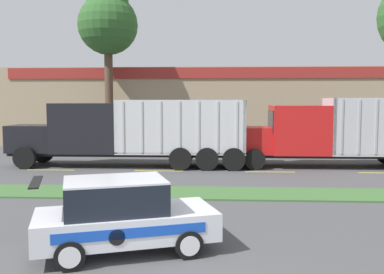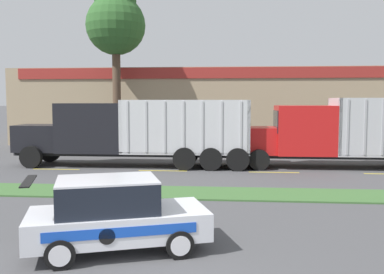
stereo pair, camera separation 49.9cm
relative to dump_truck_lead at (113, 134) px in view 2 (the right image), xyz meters
The scene contains 9 objects.
grass_verge 8.22m from the dump_truck_lead, 53.88° to the right, with size 120.00×2.17×0.06m, color #3D6633.
centre_line_3 3.37m from the dump_truck_lead, 150.99° to the right, with size 2.40×0.14×0.01m, color yellow.
centre_line_4 3.61m from the dump_truck_lead, 26.28° to the right, with size 2.40×0.14×0.01m, color yellow.
centre_line_5 8.55m from the dump_truck_lead, ahead, with size 2.40×0.14×0.01m, color yellow.
dump_truck_lead is the anchor object (origin of this frame).
dump_truck_mid 11.32m from the dump_truck_lead, ahead, with size 11.34×2.68×3.57m.
rally_car 13.14m from the dump_truck_lead, 74.46° to the right, with size 4.37×3.00×1.70m.
store_building_backdrop 18.69m from the dump_truck_lead, 56.64° to the left, with size 42.48×12.10×5.93m.
tree_behind_centre 11.09m from the dump_truck_lead, 103.36° to the left, with size 4.19×4.19×11.90m.
Camera 2 is at (1.35, -6.45, 3.40)m, focal length 40.00 mm.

